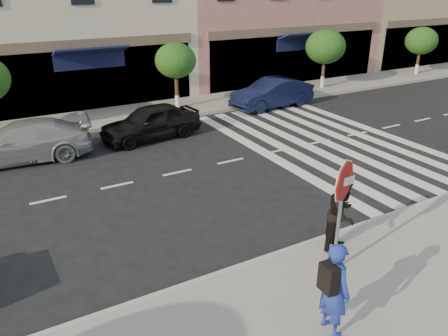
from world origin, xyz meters
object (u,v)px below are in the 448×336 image
Objects in this scene: photographer at (335,289)px; walker at (342,214)px; car_far_mid at (151,122)px; stop_sign at (343,193)px; car_far_right at (272,93)px; car_far_left at (21,142)px.

walker is at bearing -42.74° from photographer.
car_far_mid is (-0.88, 9.60, -0.34)m from walker.
stop_sign is 10.30m from car_far_mid.
stop_sign is 1.46× the size of walker.
car_far_right is (6.82, 1.50, 0.02)m from car_far_mid.
car_far_right is at bearing 57.85° from stop_sign.
stop_sign is at bearing -34.08° from car_far_right.
car_far_right reaches higher than car_far_left.
car_far_right is (11.51, 1.50, 0.02)m from car_far_left.
photographer is 15.15m from car_far_right.
car_far_mid is at bearing 70.17° from walker.
stop_sign reaches higher than car_far_mid.
photographer is 0.38× the size of car_far_left.
stop_sign is 1.98m from photographer.
photographer is 11.51m from car_far_mid.
car_far_left is (-3.66, 11.46, -0.35)m from photographer.
walker reaches higher than car_far_left.
stop_sign is 0.64× the size of car_far_mid.
car_far_mid is at bearing -2.08° from photographer.
walker is 0.44× the size of car_far_mid.
stop_sign reaches higher than car_far_left.
car_far_mid is (4.69, 0.00, -0.00)m from car_far_left.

